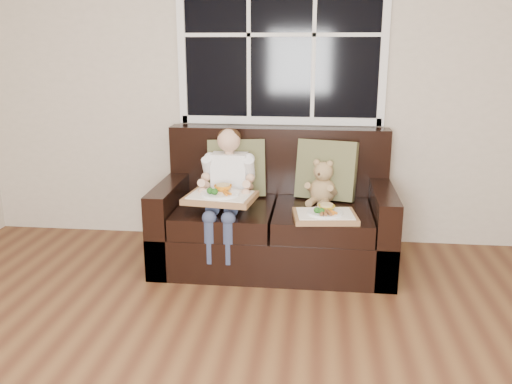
# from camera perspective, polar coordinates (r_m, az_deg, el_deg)

# --- Properties ---
(room_walls) EXTENTS (4.52, 5.02, 2.71)m
(room_walls) POSITION_cam_1_polar(r_m,az_deg,el_deg) (1.89, -9.65, 15.19)
(room_walls) COLOR beige
(room_walls) RESTS_ON ground
(window_back) EXTENTS (1.62, 0.04, 1.37)m
(window_back) POSITION_cam_1_polar(r_m,az_deg,el_deg) (4.31, 2.69, 16.20)
(window_back) COLOR black
(window_back) RESTS_ON room_walls
(loveseat) EXTENTS (1.70, 0.92, 0.96)m
(loveseat) POSITION_cam_1_polar(r_m,az_deg,el_deg) (4.06, 2.00, -2.99)
(loveseat) COLOR black
(loveseat) RESTS_ON ground
(pillow_left) EXTENTS (0.46, 0.28, 0.45)m
(pillow_left) POSITION_cam_1_polar(r_m,az_deg,el_deg) (4.14, -2.09, 2.53)
(pillow_left) COLOR #656740
(pillow_left) RESTS_ON loveseat
(pillow_right) EXTENTS (0.48, 0.30, 0.45)m
(pillow_right) POSITION_cam_1_polar(r_m,az_deg,el_deg) (4.10, 7.42, 2.31)
(pillow_right) COLOR #656740
(pillow_right) RESTS_ON loveseat
(child) EXTENTS (0.37, 0.59, 0.84)m
(child) POSITION_cam_1_polar(r_m,az_deg,el_deg) (3.89, -3.04, 1.25)
(child) COLOR white
(child) RESTS_ON loveseat
(teddy_bear) EXTENTS (0.24, 0.28, 0.34)m
(teddy_bear) POSITION_cam_1_polar(r_m,az_deg,el_deg) (4.00, 7.04, 0.71)
(teddy_bear) COLOR tan
(teddy_bear) RESTS_ON loveseat
(tray_left) EXTENTS (0.50, 0.41, 0.11)m
(tray_left) POSITION_cam_1_polar(r_m,az_deg,el_deg) (3.72, -3.75, -0.42)
(tray_left) COLOR olive
(tray_left) RESTS_ON child
(tray_right) EXTENTS (0.45, 0.37, 0.10)m
(tray_right) POSITION_cam_1_polar(r_m,az_deg,el_deg) (3.66, 7.27, -2.39)
(tray_right) COLOR olive
(tray_right) RESTS_ON loveseat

